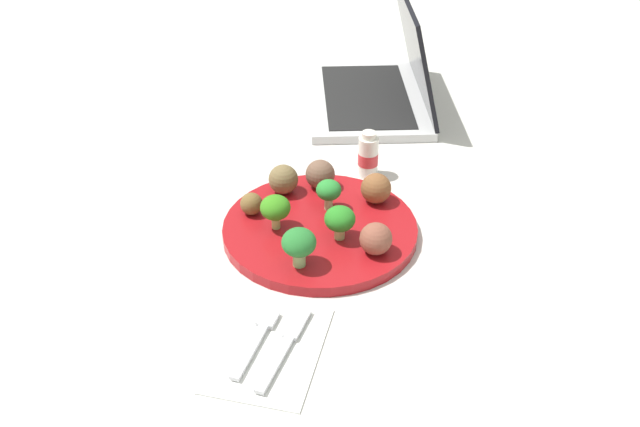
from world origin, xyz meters
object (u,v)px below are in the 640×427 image
broccoli_floret_near_rim (301,244)px  knife (286,344)px  broccoli_floret_front_right (340,219)px  meatball_near_rim (376,239)px  plate (320,230)px  laptop (380,84)px  broccoli_floret_mid_left (275,208)px  fork (257,339)px  broccoli_floret_center (328,191)px  yogurt_bottle (368,156)px  meatball_far_rim (283,179)px  meatball_front_left (376,188)px  meatball_center (320,174)px  meatball_back_right (252,203)px  napkin (269,349)px

broccoli_floret_near_rim → knife: broccoli_floret_near_rim is taller
broccoli_floret_front_right → meatball_near_rim: 0.06m
plate → laptop: laptop is taller
broccoli_floret_mid_left → knife: bearing=-157.6°
broccoli_floret_mid_left → fork: size_ratio=0.43×
broccoli_floret_center → plate: bearing=-179.3°
meatball_near_rim → yogurt_bottle: 0.23m
broccoli_floret_center → broccoli_floret_mid_left: size_ratio=0.92×
broccoli_floret_mid_left → laptop: 0.47m
meatball_far_rim → meatball_front_left: (0.02, -0.14, 0.00)m
broccoli_floret_front_right → laptop: laptop is taller
meatball_near_rim → meatball_center: bearing=41.1°
broccoli_floret_mid_left → meatball_back_right: size_ratio=1.56×
meatball_near_rim → broccoli_floret_center: bearing=47.5°
meatball_front_left → fork: bearing=167.6°
broccoli_floret_near_rim → laptop: 0.54m
broccoli_floret_front_right → meatball_center: (0.12, 0.06, -0.01)m
broccoli_floret_near_rim → fork: 0.15m
meatball_center → knife: meatball_center is taller
broccoli_floret_center → meatball_near_rim: bearing=-132.5°
broccoli_floret_front_right → meatball_near_rim: size_ratio=1.11×
plate → fork: plate is taller
broccoli_floret_center → meatball_back_right: broccoli_floret_center is taller
broccoli_floret_mid_left → laptop: laptop is taller
broccoli_floret_front_right → meatball_back_right: bearing=80.7°
broccoli_floret_center → meatball_far_rim: broccoli_floret_center is taller
broccoli_floret_mid_left → yogurt_bottle: (0.20, -0.08, -0.01)m
broccoli_floret_near_rim → meatball_far_rim: (0.16, 0.08, -0.01)m
fork → yogurt_bottle: bearing=-4.8°
broccoli_floret_center → broccoli_floret_front_right: 0.07m
plate → napkin: plate is taller
broccoli_floret_mid_left → meatball_far_rim: (0.09, 0.02, -0.01)m
meatball_near_rim → napkin: 0.22m
meatball_front_left → knife: bearing=173.9°
yogurt_bottle → plate: bearing=171.6°
broccoli_floret_mid_left → broccoli_floret_front_right: bearing=-88.6°
plate → meatball_near_rim: (-0.04, -0.09, 0.03)m
meatball_front_left → meatball_back_right: meatball_front_left is taller
broccoli_floret_front_right → meatball_front_left: size_ratio=1.09×
broccoli_floret_center → meatball_back_right: bearing=112.5°
meatball_back_right → napkin: size_ratio=0.19×
napkin → meatball_front_left: bearing=-9.1°
meatball_center → meatball_back_right: size_ratio=1.37×
laptop → broccoli_floret_mid_left: bearing=174.7°
broccoli_floret_front_right → meatball_center: bearing=28.2°
meatball_far_rim → meatball_front_left: size_ratio=0.99×
broccoli_floret_mid_left → meatball_front_left: (0.11, -0.12, -0.01)m
broccoli_floret_center → knife: 0.28m
broccoli_floret_center → knife: size_ratio=0.33×
plate → meatball_center: (0.10, 0.03, 0.03)m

